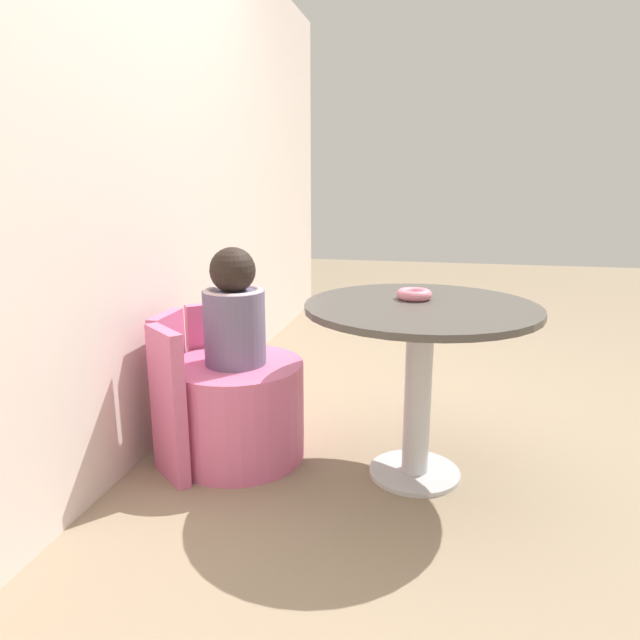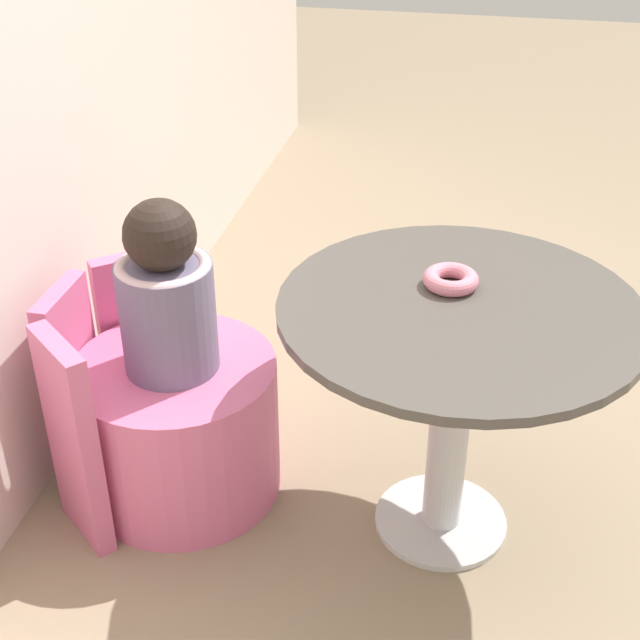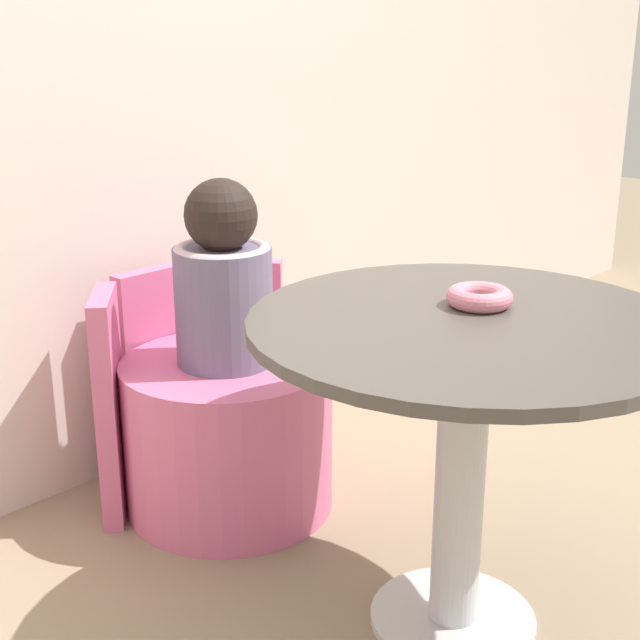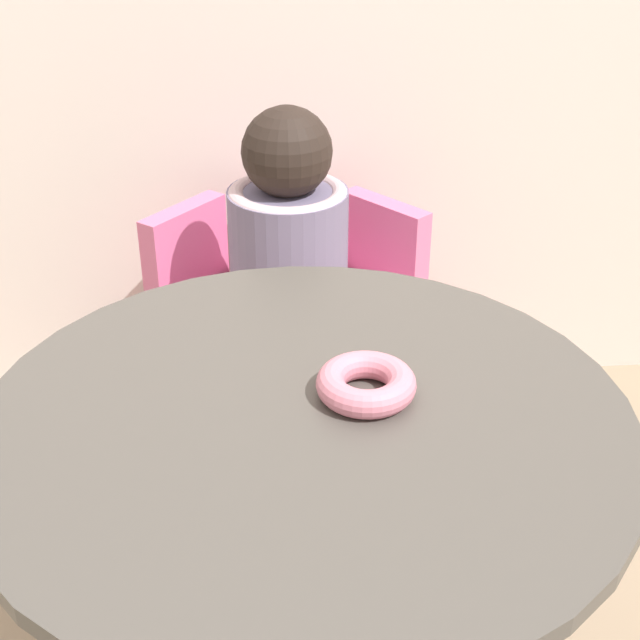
{
  "view_description": "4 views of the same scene",
  "coord_description": "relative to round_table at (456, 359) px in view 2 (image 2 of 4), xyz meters",
  "views": [
    {
      "loc": [
        -2.09,
        -0.07,
        1.12
      ],
      "look_at": [
        0.01,
        0.38,
        0.59
      ],
      "focal_mm": 32.0,
      "sensor_mm": 36.0,
      "label": 1
    },
    {
      "loc": [
        -1.82,
        -0.06,
        1.72
      ],
      "look_at": [
        0.02,
        0.34,
        0.56
      ],
      "focal_mm": 50.0,
      "sensor_mm": 36.0,
      "label": 2
    },
    {
      "loc": [
        -1.41,
        -0.9,
        1.2
      ],
      "look_at": [
        -0.04,
        0.38,
        0.59
      ],
      "focal_mm": 50.0,
      "sensor_mm": 36.0,
      "label": 3
    },
    {
      "loc": [
        -0.09,
        -0.94,
        1.35
      ],
      "look_at": [
        0.01,
        0.42,
        0.58
      ],
      "focal_mm": 50.0,
      "sensor_mm": 36.0,
      "label": 4
    }
  ],
  "objects": [
    {
      "name": "ground_plane",
      "position": [
        0.04,
        0.01,
        -0.53
      ],
      "size": [
        12.0,
        12.0,
        0.0
      ],
      "primitive_type": "plane",
      "color": "gray"
    },
    {
      "name": "round_table",
      "position": [
        0.0,
        0.0,
        0.0
      ],
      "size": [
        0.85,
        0.85,
        0.68
      ],
      "color": "silver",
      "rests_on": "ground_plane"
    },
    {
      "name": "tub_chair",
      "position": [
        0.01,
        0.72,
        -0.33
      ],
      "size": [
        0.54,
        0.54,
        0.4
      ],
      "color": "#DB6693",
      "rests_on": "ground_plane"
    },
    {
      "name": "booth_backrest",
      "position": [
        0.01,
        0.95,
        -0.24
      ],
      "size": [
        0.64,
        0.23,
        0.59
      ],
      "color": "#DB6693",
      "rests_on": "ground_plane"
    },
    {
      "name": "child_figure",
      "position": [
        0.01,
        0.72,
        0.08
      ],
      "size": [
        0.24,
        0.24,
        0.47
      ],
      "color": "slate",
      "rests_on": "tub_chair"
    },
    {
      "name": "donut",
      "position": [
        0.08,
        0.03,
        0.17
      ],
      "size": [
        0.13,
        0.13,
        0.04
      ],
      "color": "pink",
      "rests_on": "round_table"
    }
  ]
}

